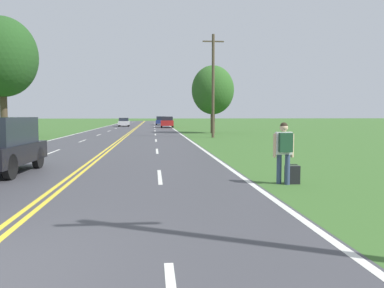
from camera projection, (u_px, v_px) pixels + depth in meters
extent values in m
cube|color=silver|center=(355.00, 257.00, 5.58)|extent=(0.16, 240.00, 0.00)
cube|color=silver|center=(160.00, 177.00, 12.78)|extent=(0.12, 3.00, 0.00)
cube|color=silver|center=(157.00, 151.00, 21.72)|extent=(0.12, 3.00, 0.00)
cube|color=silver|center=(156.00, 140.00, 30.65)|extent=(0.12, 3.00, 0.00)
cube|color=silver|center=(155.00, 135.00, 39.59)|extent=(0.12, 3.00, 0.00)
cube|color=silver|center=(155.00, 131.00, 48.53)|extent=(0.12, 3.00, 0.00)
cube|color=silver|center=(155.00, 128.00, 57.46)|extent=(0.12, 3.00, 0.00)
cube|color=silver|center=(155.00, 126.00, 66.40)|extent=(0.12, 3.00, 0.00)
cube|color=silver|center=(154.00, 125.00, 75.33)|extent=(0.12, 3.00, 0.00)
cube|color=silver|center=(154.00, 124.00, 84.27)|extent=(0.12, 3.00, 0.00)
cube|color=silver|center=(154.00, 123.00, 93.20)|extent=(0.12, 3.00, 0.00)
cube|color=silver|center=(154.00, 122.00, 102.14)|extent=(0.12, 3.00, 0.00)
cube|color=silver|center=(154.00, 122.00, 111.08)|extent=(0.12, 3.00, 0.00)
cube|color=silver|center=(53.00, 152.00, 21.20)|extent=(0.12, 3.00, 0.00)
cube|color=silver|center=(83.00, 141.00, 30.14)|extent=(0.12, 3.00, 0.00)
cube|color=silver|center=(99.00, 135.00, 39.08)|extent=(0.12, 3.00, 0.00)
cube|color=silver|center=(109.00, 131.00, 48.01)|extent=(0.12, 3.00, 0.00)
cube|color=silver|center=(116.00, 128.00, 56.95)|extent=(0.12, 3.00, 0.00)
cube|color=silver|center=(121.00, 127.00, 65.88)|extent=(0.12, 3.00, 0.00)
cube|color=silver|center=(125.00, 125.00, 74.82)|extent=(0.12, 3.00, 0.00)
cube|color=silver|center=(128.00, 124.00, 83.76)|extent=(0.12, 3.00, 0.00)
cube|color=silver|center=(130.00, 123.00, 92.69)|extent=(0.12, 3.00, 0.00)
cube|color=silver|center=(132.00, 122.00, 101.63)|extent=(0.12, 3.00, 0.00)
cube|color=silver|center=(134.00, 122.00, 110.56)|extent=(0.12, 3.00, 0.00)
cylinder|color=#38476B|center=(279.00, 169.00, 11.52)|extent=(0.14, 0.14, 0.84)
cylinder|color=#38476B|center=(287.00, 170.00, 11.38)|extent=(0.14, 0.14, 0.84)
cube|color=white|center=(284.00, 143.00, 11.40)|extent=(0.46, 0.19, 0.63)
sphere|color=beige|center=(284.00, 127.00, 11.37)|extent=(0.23, 0.23, 0.23)
sphere|color=#2D2319|center=(284.00, 126.00, 11.36)|extent=(0.21, 0.21, 0.21)
cylinder|color=beige|center=(275.00, 146.00, 11.38)|extent=(0.09, 0.09, 0.67)
cylinder|color=beige|center=(292.00, 145.00, 11.43)|extent=(0.09, 0.09, 0.67)
cube|color=#1E472D|center=(286.00, 143.00, 11.21)|extent=(0.37, 0.18, 0.53)
cube|color=black|center=(292.00, 175.00, 11.49)|extent=(0.41, 0.18, 0.52)
cylinder|color=black|center=(292.00, 164.00, 11.46)|extent=(0.29, 0.02, 0.02)
cylinder|color=brown|center=(213.00, 86.00, 34.37)|extent=(0.24, 0.24, 8.70)
cube|color=brown|center=(213.00, 41.00, 34.10)|extent=(1.80, 0.12, 0.10)
cylinder|color=#473828|center=(213.00, 121.00, 42.93)|extent=(0.45, 0.45, 2.66)
ellipsoid|color=#2D5B23|center=(213.00, 90.00, 42.70)|extent=(4.45, 4.45, 5.12)
cylinder|color=#473828|center=(4.00, 112.00, 35.13)|extent=(0.60, 0.60, 4.38)
ellipsoid|color=#234C1E|center=(2.00, 57.00, 34.78)|extent=(5.97, 5.97, 6.86)
cylinder|color=black|center=(38.00, 158.00, 14.78)|extent=(0.23, 0.79, 0.79)
cylinder|color=black|center=(10.00, 167.00, 12.16)|extent=(0.23, 0.79, 0.79)
cylinder|color=black|center=(173.00, 125.00, 59.84)|extent=(0.22, 0.72, 0.71)
cylinder|color=black|center=(162.00, 126.00, 59.73)|extent=(0.22, 0.72, 0.71)
cylinder|color=black|center=(173.00, 125.00, 62.65)|extent=(0.22, 0.72, 0.71)
cylinder|color=black|center=(162.00, 125.00, 62.54)|extent=(0.22, 0.72, 0.71)
cube|color=#A81E1E|center=(167.00, 123.00, 61.16)|extent=(2.00, 4.60, 0.78)
cube|color=#1E232D|center=(167.00, 118.00, 61.11)|extent=(1.74, 3.23, 0.57)
cylinder|color=black|center=(120.00, 124.00, 67.97)|extent=(0.21, 0.62, 0.62)
cylinder|color=black|center=(129.00, 124.00, 68.13)|extent=(0.21, 0.62, 0.62)
cylinder|color=black|center=(119.00, 125.00, 65.45)|extent=(0.21, 0.62, 0.62)
cylinder|color=black|center=(128.00, 125.00, 65.61)|extent=(0.21, 0.62, 0.62)
cube|color=silver|center=(124.00, 123.00, 66.77)|extent=(1.77, 4.12, 0.63)
cube|color=#1E232D|center=(124.00, 119.00, 66.56)|extent=(1.54, 2.27, 0.52)
cylinder|color=black|center=(166.00, 123.00, 75.62)|extent=(0.22, 0.63, 0.62)
cylinder|color=black|center=(156.00, 123.00, 75.50)|extent=(0.22, 0.63, 0.62)
cylinder|color=black|center=(166.00, 123.00, 78.22)|extent=(0.22, 0.63, 0.62)
cylinder|color=black|center=(157.00, 123.00, 78.10)|extent=(0.22, 0.63, 0.62)
cube|color=navy|center=(161.00, 122.00, 76.84)|extent=(2.03, 4.26, 0.67)
cube|color=#1E232D|center=(161.00, 118.00, 76.79)|extent=(1.77, 2.99, 0.68)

